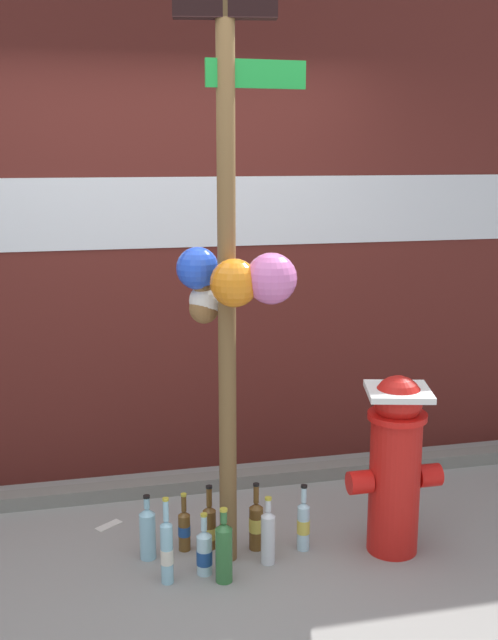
{
  "coord_description": "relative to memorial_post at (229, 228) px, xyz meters",
  "views": [
    {
      "loc": [
        -0.47,
        -3.01,
        1.95
      ],
      "look_at": [
        0.3,
        0.35,
        1.19
      ],
      "focal_mm": 43.05,
      "sensor_mm": 36.0,
      "label": 1
    }
  ],
  "objects": [
    {
      "name": "bottle_8",
      "position": [
        0.17,
        -0.07,
        -1.47
      ],
      "size": [
        0.07,
        0.07,
        0.34
      ],
      "color": "silver",
      "rests_on": "ground_plane"
    },
    {
      "name": "fire_hydrant",
      "position": [
        0.81,
        -0.09,
        -1.15
      ],
      "size": [
        0.48,
        0.36,
        0.9
      ],
      "color": "red",
      "rests_on": "ground_plane"
    },
    {
      "name": "bottle_1",
      "position": [
        -0.33,
        -0.14,
        -1.45
      ],
      "size": [
        0.06,
        0.06,
        0.42
      ],
      "color": "#93CCE0",
      "rests_on": "ground_plane"
    },
    {
      "name": "litter_1",
      "position": [
        -0.56,
        0.48,
        -1.61
      ],
      "size": [
        0.15,
        0.13,
        0.01
      ],
      "primitive_type": "cube",
      "rotation": [
        0.0,
        0.0,
        0.63
      ],
      "color": "silver",
      "rests_on": "ground_plane"
    },
    {
      "name": "bottle_5",
      "position": [
        -0.15,
        -0.1,
        -1.51
      ],
      "size": [
        0.08,
        0.08,
        0.31
      ],
      "color": "#B2DBEA",
      "rests_on": "ground_plane"
    },
    {
      "name": "bottle_2",
      "position": [
        -0.2,
        0.14,
        -1.5
      ],
      "size": [
        0.06,
        0.06,
        0.3
      ],
      "color": "brown",
      "rests_on": "ground_plane"
    },
    {
      "name": "building_wall",
      "position": [
        -0.2,
        1.23,
        -0.05
      ],
      "size": [
        10.0,
        0.21,
        3.13
      ],
      "color": "#561E19",
      "rests_on": "ground_plane"
    },
    {
      "name": "bottle_7",
      "position": [
        -0.07,
        -0.18,
        -1.46
      ],
      "size": [
        0.08,
        0.08,
        0.36
      ],
      "color": "#337038",
      "rests_on": "ground_plane"
    },
    {
      "name": "bottle_6",
      "position": [
        -0.39,
        0.1,
        -1.48
      ],
      "size": [
        0.08,
        0.08,
        0.33
      ],
      "color": "#93CCE0",
      "rests_on": "ground_plane"
    },
    {
      "name": "bottle_4",
      "position": [
        0.37,
        0.01,
        -1.48
      ],
      "size": [
        0.06,
        0.06,
        0.34
      ],
      "color": "#B2DBEA",
      "rests_on": "ground_plane"
    },
    {
      "name": "memorial_post",
      "position": [
        0.0,
        0.0,
        0.0
      ],
      "size": [
        0.58,
        0.44,
        2.85
      ],
      "color": "brown",
      "rests_on": "ground_plane"
    },
    {
      "name": "bottle_3",
      "position": [
        -0.08,
        0.13,
        -1.5
      ],
      "size": [
        0.07,
        0.07,
        0.34
      ],
      "color": "brown",
      "rests_on": "ground_plane"
    },
    {
      "name": "bottle_0",
      "position": [
        0.15,
        0.07,
        -1.48
      ],
      "size": [
        0.07,
        0.07,
        0.35
      ],
      "color": "brown",
      "rests_on": "ground_plane"
    },
    {
      "name": "ground_plane",
      "position": [
        -0.21,
        -0.34,
        -1.62
      ],
      "size": [
        14.0,
        14.0,
        0.0
      ],
      "primitive_type": "plane",
      "color": "gray"
    },
    {
      "name": "curb_strip",
      "position": [
        -0.21,
        0.81,
        -1.58
      ],
      "size": [
        8.0,
        0.12,
        0.08
      ],
      "primitive_type": "cube",
      "color": "slate",
      "rests_on": "ground_plane"
    }
  ]
}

